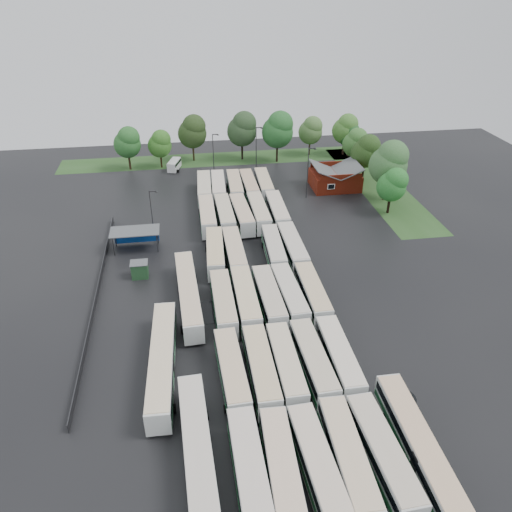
{
  "coord_description": "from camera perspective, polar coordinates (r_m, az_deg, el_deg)",
  "views": [
    {
      "loc": [
        -8.19,
        -54.95,
        42.48
      ],
      "look_at": [
        2.0,
        12.0,
        2.5
      ],
      "focal_mm": 35.0,
      "sensor_mm": 36.0,
      "label": 1
    }
  ],
  "objects": [
    {
      "name": "lamp_post_ne",
      "position": [
        103.14,
        6.01,
        9.81
      ],
      "size": [
        1.65,
        0.32,
        10.73
      ],
      "color": "#2D2D30",
      "rests_on": "ground"
    },
    {
      "name": "puddle_0",
      "position": [
        56.62,
        2.53,
        -18.09
      ],
      "size": [
        4.77,
        4.77,
        0.01
      ],
      "primitive_type": "cylinder",
      "color": "black",
      "rests_on": "ground"
    },
    {
      "name": "ground",
      "position": [
        69.94,
        -0.14,
        -6.85
      ],
      "size": [
        160.0,
        160.0,
        0.0
      ],
      "primitive_type": "plane",
      "color": "black",
      "rests_on": "ground"
    },
    {
      "name": "tree_north_1",
      "position": [
        121.63,
        -10.9,
        12.52
      ],
      "size": [
        5.55,
        5.55,
        9.18
      ],
      "color": "#312211",
      "rests_on": "ground"
    },
    {
      "name": "bus_r4c2",
      "position": [
        93.1,
        -1.63,
        4.76
      ],
      "size": [
        3.36,
        13.12,
        3.62
      ],
      "rotation": [
        0.0,
        0.0,
        0.05
      ],
      "color": "silver",
      "rests_on": "ground"
    },
    {
      "name": "bus_r5c3",
      "position": [
        105.91,
        -0.8,
        8.03
      ],
      "size": [
        2.72,
        12.51,
        3.48
      ],
      "rotation": [
        0.0,
        0.0,
        0.0
      ],
      "color": "silver",
      "rests_on": "ground"
    },
    {
      "name": "bus_r5c1",
      "position": [
        105.29,
        -4.32,
        7.83
      ],
      "size": [
        3.32,
        12.87,
        3.55
      ],
      "rotation": [
        0.0,
        0.0,
        -0.05
      ],
      "color": "silver",
      "rests_on": "ground"
    },
    {
      "name": "tree_east_1",
      "position": [
        104.27,
        15.03,
        10.31
      ],
      "size": [
        7.68,
        7.68,
        12.72
      ],
      "color": "#372616",
      "rests_on": "ground"
    },
    {
      "name": "bus_r4c3",
      "position": [
        93.72,
        0.32,
        4.97
      ],
      "size": [
        2.88,
        13.16,
        3.66
      ],
      "rotation": [
        0.0,
        0.0,
        0.01
      ],
      "color": "silver",
      "rests_on": "ground"
    },
    {
      "name": "bus_r0c2",
      "position": [
        50.82,
        7.01,
        -22.69
      ],
      "size": [
        3.3,
        12.79,
        3.53
      ],
      "rotation": [
        0.0,
        0.0,
        0.05
      ],
      "color": "silver",
      "rests_on": "ground"
    },
    {
      "name": "bus_r2c0",
      "position": [
        69.08,
        -3.75,
        -5.41
      ],
      "size": [
        2.83,
        12.96,
        3.6
      ],
      "rotation": [
        0.0,
        0.0,
        0.01
      ],
      "color": "silver",
      "rests_on": "ground"
    },
    {
      "name": "minibus",
      "position": [
        121.08,
        -9.33,
        10.27
      ],
      "size": [
        3.4,
        5.69,
        2.34
      ],
      "rotation": [
        0.0,
        0.0,
        -0.29
      ],
      "color": "silver",
      "rests_on": "ground"
    },
    {
      "name": "puddle_4",
      "position": [
        60.84,
        16.39,
        -15.34
      ],
      "size": [
        3.16,
        3.16,
        0.01
      ],
      "primitive_type": "cylinder",
      "color": "black",
      "rests_on": "ground"
    },
    {
      "name": "tree_east_0",
      "position": [
        99.3,
        15.39,
        7.89
      ],
      "size": [
        5.69,
        5.65,
        9.35
      ],
      "color": "black",
      "rests_on": "ground"
    },
    {
      "name": "bus_r5c4",
      "position": [
        106.57,
        0.91,
        8.18
      ],
      "size": [
        3.04,
        12.66,
        3.5
      ],
      "rotation": [
        0.0,
        0.0,
        -0.03
      ],
      "color": "silver",
      "rests_on": "ground"
    },
    {
      "name": "tree_east_4",
      "position": [
        129.63,
        10.68,
        13.43
      ],
      "size": [
        5.1,
        5.1,
        8.45
      ],
      "color": "#32231B",
      "rests_on": "ground"
    },
    {
      "name": "bus_r4c4",
      "position": [
        94.26,
        2.43,
        5.1
      ],
      "size": [
        3.06,
        13.21,
        3.66
      ],
      "rotation": [
        0.0,
        0.0,
        -0.02
      ],
      "color": "silver",
      "rests_on": "ground"
    },
    {
      "name": "bus_r3c1",
      "position": [
        80.67,
        -2.48,
        0.39
      ],
      "size": [
        2.82,
        12.94,
        3.6
      ],
      "rotation": [
        0.0,
        0.0,
        0.01
      ],
      "color": "silver",
      "rests_on": "ground"
    },
    {
      "name": "bus_r3c3",
      "position": [
        81.76,
        2.04,
        0.78
      ],
      "size": [
        3.14,
        12.56,
        3.47
      ],
      "rotation": [
        0.0,
        0.0,
        -0.04
      ],
      "color": "silver",
      "rests_on": "ground"
    },
    {
      "name": "bus_r0c0",
      "position": [
        50.08,
        -0.75,
        -23.42
      ],
      "size": [
        2.92,
        12.97,
        3.6
      ],
      "rotation": [
        0.0,
        0.0,
        0.01
      ],
      "color": "silver",
      "rests_on": "ground"
    },
    {
      "name": "tree_east_3",
      "position": [
        121.75,
        11.33,
        12.63
      ],
      "size": [
        5.81,
        5.81,
        9.62
      ],
      "color": "black",
      "rests_on": "ground"
    },
    {
      "name": "bus_r4c1",
      "position": [
        93.17,
        -3.59,
        4.73
      ],
      "size": [
        2.97,
        13.02,
        3.61
      ],
      "rotation": [
        0.0,
        0.0,
        0.02
      ],
      "color": "silver",
      "rests_on": "ground"
    },
    {
      "name": "bus_r1c1",
      "position": [
        58.99,
        0.58,
        -12.81
      ],
      "size": [
        2.78,
        12.87,
        3.58
      ],
      "rotation": [
        0.0,
        0.0,
        0.0
      ],
      "color": "silver",
      "rests_on": "ground"
    },
    {
      "name": "bus_r0c3",
      "position": [
        51.63,
        10.44,
        -21.82
      ],
      "size": [
        3.08,
        13.06,
        3.62
      ],
      "rotation": [
        0.0,
        0.0,
        -0.03
      ],
      "color": "silver",
      "rests_on": "ground"
    },
    {
      "name": "tree_north_4",
      "position": [
        122.93,
        2.58,
        14.26
      ],
      "size": [
        7.55,
        7.55,
        12.51
      ],
      "color": "black",
      "rests_on": "ground"
    },
    {
      "name": "tree_north_5",
      "position": [
        128.98,
        6.32,
        14.11
      ],
      "size": [
        5.97,
        5.97,
        9.88
      ],
      "color": "black",
      "rests_on": "ground"
    },
    {
      "name": "utility_hut",
      "position": [
        79.51,
        -13.15,
        -1.52
      ],
      "size": [
        2.7,
        2.2,
        2.62
      ],
      "color": "#1C4322",
      "rests_on": "ground"
    },
    {
      "name": "bus_r5c2",
      "position": [
        105.49,
        -2.43,
        7.93
      ],
      "size": [
        3.12,
        12.81,
        3.54
      ],
      "rotation": [
        0.0,
        0.0,
        -0.03
      ],
      "color": "silver",
      "rests_on": "ground"
    },
    {
      "name": "artic_bus_west_a",
      "position": [
        51.42,
        -6.63,
        -21.76
      ],
      "size": [
        3.44,
        18.98,
        3.51
      ],
      "rotation": [
        0.0,
        0.0,
        0.04
      ],
      "color": "silver",
      "rests_on": "ground"
    },
    {
      "name": "puddle_3",
      "position": [
        67.14,
        3.22,
        -8.75
      ],
      "size": [
        3.82,
        3.82,
        0.01
      ],
      "primitive_type": "cylinder",
      "color": "black",
      "rests_on": "ground"
    },
    {
      "name": "west_fence",
      "position": [
        76.89,
        -17.7,
        -4.1
      ],
      "size": [
        0.1,
        50.0,
        1.2
      ],
      "primitive_type": "cube",
      "color": "#2D2D30",
      "rests_on": "ground"
    },
    {
      "name": "bus_r0c4",
      "position": [
        52.52,
        14.27,
        -21.19
      ],
      "size": [
        3.37,
        13.19,
        3.64
      ],
      "rotation": [
        0.0,
        0.0,
        0.05
      ],
      "color": "silver",
      "rests_on": "ground"
    },
    {
      "name": "bus_r3c4",
      "position": [
        82.2,
        4.19,
        0.97
      ],
      "size": [
        2.81,
        13.1,
        3.65
      ],
      "rotation": [
        0.0,
        0.0,
        0.0
      ],
      "color": "silver",
      "rests_on": "ground"
    },
    {
      "name": "bus_r2c3",
      "position": [
        70.68,
        3.83,
        -4.5
      ],
      "size": [
        3.23,
        12.9,
        3.56
      ],
      "rotation": [
        0.0,
        0.0,
        0.04
      ],
      "color": "silver",
      "rests_on": "ground"
    },
    {
      "name": "bus_r0c1",
      "position": [
        50.22,
        2.97,
        -23.31
      ],
      "size": [
        3.17,
        12.83,
        3.55
      ],
      "rotation": [
        0.0,
        0.0,
        -0.04
      ],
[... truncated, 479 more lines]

